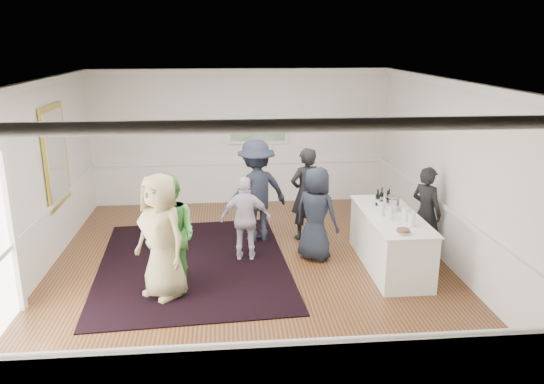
{
  "coord_description": "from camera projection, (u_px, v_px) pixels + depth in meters",
  "views": [
    {
      "loc": [
        -0.39,
        -8.45,
        3.85
      ],
      "look_at": [
        0.4,
        0.2,
        1.33
      ],
      "focal_mm": 35.0,
      "sensor_mm": 36.0,
      "label": 1
    }
  ],
  "objects": [
    {
      "name": "guest_navy",
      "position": [
        316.0,
        214.0,
        9.44
      ],
      "size": [
        0.99,
        0.94,
        1.7
      ],
      "primitive_type": "imported",
      "rotation": [
        0.0,
        0.0,
        2.46
      ],
      "color": "#1D2230",
      "rests_on": "floor"
    },
    {
      "name": "wall_right",
      "position": [
        454.0,
        176.0,
        9.05
      ],
      "size": [
        0.02,
        8.0,
        3.2
      ],
      "primitive_type": "cube",
      "color": "white",
      "rests_on": "floor"
    },
    {
      "name": "wainscoting",
      "position": [
        250.0,
        243.0,
        9.05
      ],
      "size": [
        7.0,
        8.0,
        1.0
      ],
      "primitive_type": null,
      "color": "white",
      "rests_on": "floor"
    },
    {
      "name": "wall_left",
      "position": [
        30.0,
        185.0,
        8.44
      ],
      "size": [
        0.02,
        8.0,
        3.2
      ],
      "primitive_type": "cube",
      "color": "white",
      "rests_on": "floor"
    },
    {
      "name": "juice_pitchers",
      "position": [
        397.0,
        213.0,
        8.73
      ],
      "size": [
        0.46,
        0.68,
        0.24
      ],
      "color": "#7DAA3C",
      "rests_on": "serving_table"
    },
    {
      "name": "ceiling",
      "position": [
        248.0,
        82.0,
        8.3
      ],
      "size": [
        7.0,
        8.0,
        0.02
      ],
      "primitive_type": "cube",
      "color": "white",
      "rests_on": "wall_back"
    },
    {
      "name": "guest_dark_a",
      "position": [
        256.0,
        191.0,
        10.26
      ],
      "size": [
        1.49,
        1.19,
        2.01
      ],
      "primitive_type": "imported",
      "rotation": [
        0.0,
        0.0,
        3.53
      ],
      "color": "#1D2230",
      "rests_on": "floor"
    },
    {
      "name": "landscape_painting",
      "position": [
        258.0,
        130.0,
        12.5
      ],
      "size": [
        1.44,
        0.06,
        0.66
      ],
      "color": "white",
      "rests_on": "wall_back"
    },
    {
      "name": "wine_bottles",
      "position": [
        383.0,
        197.0,
        9.53
      ],
      "size": [
        0.29,
        0.28,
        0.31
      ],
      "color": "black",
      "rests_on": "serving_table"
    },
    {
      "name": "wall_back",
      "position": [
        241.0,
        137.0,
        12.57
      ],
      "size": [
        7.0,
        0.02,
        3.2
      ],
      "primitive_type": "cube",
      "color": "white",
      "rests_on": "floor"
    },
    {
      "name": "bartender",
      "position": [
        426.0,
        212.0,
        9.54
      ],
      "size": [
        0.66,
        0.73,
        1.68
      ],
      "primitive_type": "imported",
      "rotation": [
        0.0,
        0.0,
        2.12
      ],
      "color": "black",
      "rests_on": "floor"
    },
    {
      "name": "guest_dark_b",
      "position": [
        306.0,
        194.0,
        10.4
      ],
      "size": [
        0.79,
        0.66,
        1.84
      ],
      "primitive_type": "imported",
      "rotation": [
        0.0,
        0.0,
        3.53
      ],
      "color": "black",
      "rests_on": "floor"
    },
    {
      "name": "guest_lilac",
      "position": [
        246.0,
        219.0,
        9.42
      ],
      "size": [
        0.93,
        0.46,
        1.54
      ],
      "primitive_type": "imported",
      "rotation": [
        0.0,
        0.0,
        3.04
      ],
      "color": "silver",
      "rests_on": "floor"
    },
    {
      "name": "wall_front",
      "position": [
        270.0,
        290.0,
        4.92
      ],
      "size": [
        7.0,
        0.02,
        3.2
      ],
      "primitive_type": "cube",
      "color": "white",
      "rests_on": "floor"
    },
    {
      "name": "ice_bucket",
      "position": [
        392.0,
        204.0,
        9.27
      ],
      "size": [
        0.26,
        0.26,
        0.25
      ],
      "primitive_type": "cylinder",
      "color": "silver",
      "rests_on": "serving_table"
    },
    {
      "name": "area_rug",
      "position": [
        193.0,
        263.0,
        9.42
      ],
      "size": [
        3.53,
        4.49,
        0.02
      ],
      "primitive_type": "cube",
      "rotation": [
        0.0,
        0.0,
        0.06
      ],
      "color": "black",
      "rests_on": "floor"
    },
    {
      "name": "guest_tan",
      "position": [
        161.0,
        236.0,
        8.0
      ],
      "size": [
        1.12,
        1.1,
        1.96
      ],
      "primitive_type": "imported",
      "rotation": [
        0.0,
        0.0,
        -0.74
      ],
      "color": "tan",
      "rests_on": "floor"
    },
    {
      "name": "mirror",
      "position": [
        56.0,
        156.0,
        9.63
      ],
      "size": [
        0.05,
        1.25,
        1.85
      ],
      "color": "gold",
      "rests_on": "wall_left"
    },
    {
      "name": "guest_green",
      "position": [
        170.0,
        235.0,
        8.15
      ],
      "size": [
        1.16,
        1.12,
        1.88
      ],
      "primitive_type": "imported",
      "rotation": [
        0.0,
        0.0,
        -0.65
      ],
      "color": "green",
      "rests_on": "floor"
    },
    {
      "name": "nut_bowl",
      "position": [
        403.0,
        231.0,
        8.15
      ],
      "size": [
        0.24,
        0.24,
        0.07
      ],
      "color": "white",
      "rests_on": "serving_table"
    },
    {
      "name": "floor",
      "position": [
        250.0,
        269.0,
        9.19
      ],
      "size": [
        8.0,
        8.0,
        0.0
      ],
      "primitive_type": "plane",
      "color": "brown",
      "rests_on": "ground"
    },
    {
      "name": "serving_table",
      "position": [
        390.0,
        240.0,
        9.2
      ],
      "size": [
        0.9,
        2.37,
        0.96
      ],
      "color": "white",
      "rests_on": "floor"
    }
  ]
}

